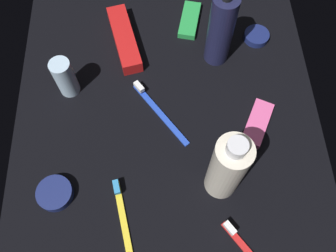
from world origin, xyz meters
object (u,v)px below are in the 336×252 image
Objects in this scene: toothbrush_blue at (157,109)px; snack_bar_green at (190,20)px; toothbrush_yellow at (123,221)px; toothpaste_box_red at (124,39)px; lotion_bottle at (221,30)px; cream_tin_right at (256,36)px; bodywash_bottle at (227,168)px; deodorant_stick at (65,77)px; snack_bar_pink at (257,123)px; cream_tin_left at (55,193)px.

toothbrush_blue is 1.47× the size of snack_bar_green.
toothbrush_yellow is 1.02× the size of toothpaste_box_red.
snack_bar_green is at bearing -19.83° from toothbrush_blue.
lotion_bottle is at bearing -29.68° from toothbrush_yellow.
lotion_bottle reaches higher than toothpaste_box_red.
snack_bar_green and cream_tin_right have the same top height.
bodywash_bottle reaches higher than snack_bar_green.
lotion_bottle is 29.95cm from bodywash_bottle.
bodywash_bottle is 21.87cm from toothbrush_blue.
lotion_bottle reaches higher than deodorant_stick.
lotion_bottle is 20.79cm from snack_bar_pink.
cream_tin_right is (35.32, -43.69, -0.16)cm from cream_tin_left.
cream_tin_right is (0.03, -30.73, -0.80)cm from toothpaste_box_red.
cream_tin_left is at bearing 133.80° from snack_bar_pink.
bodywash_bottle is 41.08cm from snack_bar_green.
cream_tin_left reaches higher than snack_bar_green.
cream_tin_left is at bearing 128.95° from cream_tin_right.
lotion_bottle is at bearing -4.09° from bodywash_bottle.
toothbrush_yellow is at bearing 174.85° from snack_bar_green.
bodywash_bottle is 3.44× the size of cream_tin_right.
cream_tin_right is (34.51, -12.13, -8.39)cm from bodywash_bottle.
lotion_bottle is 21.10cm from toothbrush_blue.
lotion_bottle reaches higher than cream_tin_left.
snack_bar_pink is (-22.35, -27.57, -0.85)cm from toothpaste_box_red.
snack_bar_green is 49.81cm from cream_tin_left.
lotion_bottle is at bearing 47.17° from snack_bar_pink.
cream_tin_left is (5.73, 12.94, 0.35)cm from toothbrush_yellow.
bodywash_bottle is at bearing 169.60° from snack_bar_pink.
toothbrush_blue is at bearing -49.16° from cream_tin_left.
toothbrush_yellow is 3.09× the size of cream_tin_right.
toothpaste_box_red is at bearing 20.97° from toothbrush_blue.
toothbrush_blue reaches higher than snack_bar_pink.
cream_tin_left is (-0.81, 31.56, -8.23)cm from bodywash_bottle.
toothbrush_yellow is 23.96cm from toothbrush_blue.
snack_bar_pink is at bearing -158.93° from lotion_bottle.
lotion_bottle reaches higher than snack_bar_pink.
cream_tin_right is at bearing -103.19° from toothpaste_box_red.
snack_bar_green is at bearing -83.36° from toothpaste_box_red.
bodywash_bottle reaches higher than cream_tin_right.
bodywash_bottle reaches higher than toothpaste_box_red.
deodorant_stick is 40.99cm from snack_bar_pink.
deodorant_stick is at bearing 22.17° from toothbrush_yellow.
bodywash_bottle is at bearing -162.31° from snack_bar_green.
lotion_bottle is 3.03× the size of cream_tin_left.
snack_bar_green is (5.60, -15.48, -0.85)cm from toothpaste_box_red.
bodywash_bottle is 39.90cm from toothpaste_box_red.
lotion_bottle is 14.22cm from snack_bar_green.
cream_tin_right is (22.38, -3.16, 0.05)cm from snack_bar_pink.
cream_tin_left is at bearing 91.47° from bodywash_bottle.
cream_tin_left is (-23.36, 1.08, -3.77)cm from deodorant_stick.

